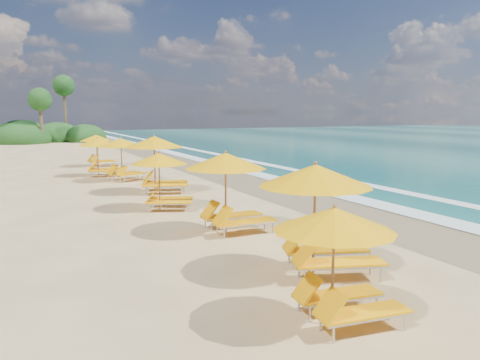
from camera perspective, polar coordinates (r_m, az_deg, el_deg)
name	(u,v)px	position (r m, az deg, el deg)	size (l,w,h in m)	color
ground	(240,213)	(16.71, 0.00, -4.07)	(160.00, 160.00, 0.00)	#D5BC7D
wet_sand	(331,204)	(18.78, 11.05, -2.84)	(4.00, 160.00, 0.01)	#8D7B54
surf_foam	(383,198)	(20.50, 17.09, -2.06)	(4.00, 160.00, 0.01)	white
station_2	(342,257)	(8.13, 12.28, -9.15)	(2.42, 2.29, 2.08)	olive
station_3	(323,211)	(10.46, 10.09, -3.76)	(3.23, 3.17, 2.53)	olive
station_4	(231,186)	(13.92, -1.06, -0.79)	(2.64, 2.43, 2.47)	olive
station_5	(164,177)	(17.45, -9.27, 0.37)	(2.81, 2.78, 2.15)	olive
station_6	(159,160)	(21.12, -9.82, 2.40)	(3.28, 3.20, 2.60)	olive
station_7	(124,156)	(25.19, -13.92, 2.84)	(2.97, 2.93, 2.30)	olive
station_8	(101,154)	(27.43, -16.60, 3.02)	(2.81, 2.76, 2.19)	olive
station_9	(99,148)	(32.36, -16.82, 3.74)	(2.51, 2.38, 2.16)	olive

